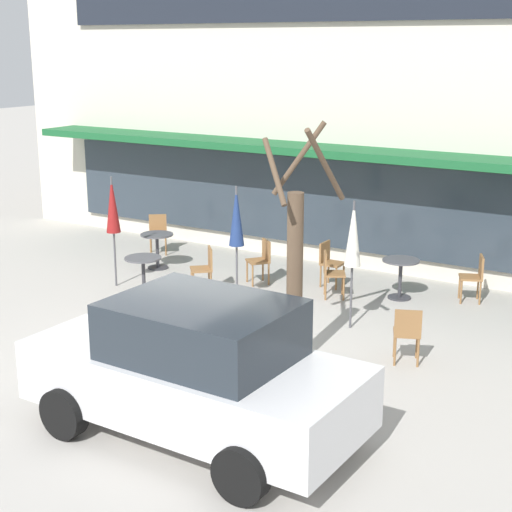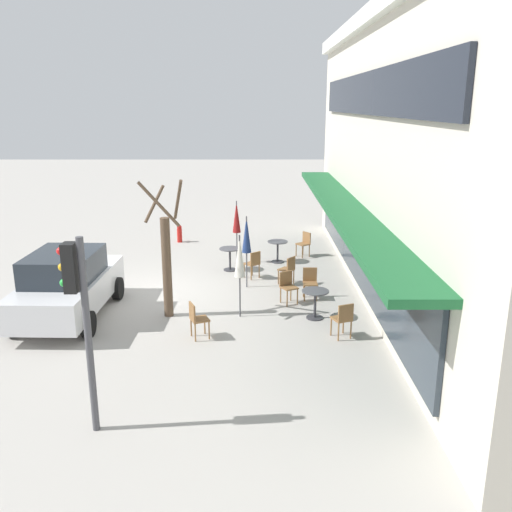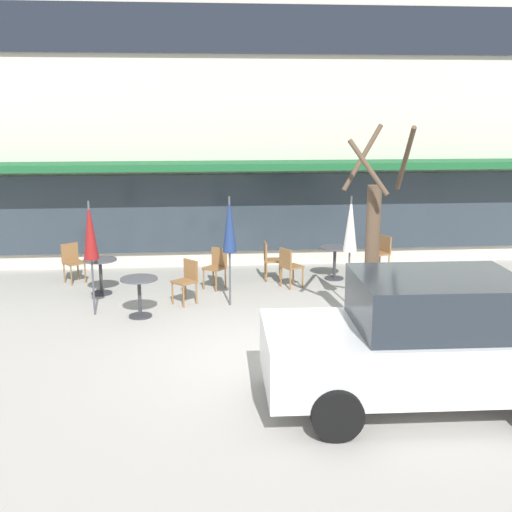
{
  "view_description": "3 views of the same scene",
  "coord_description": "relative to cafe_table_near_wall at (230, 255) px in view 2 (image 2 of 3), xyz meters",
  "views": [
    {
      "loc": [
        7.02,
        -9.0,
        4.68
      ],
      "look_at": [
        -0.1,
        2.66,
        0.96
      ],
      "focal_mm": 55.0,
      "sensor_mm": 36.0,
      "label": 1
    },
    {
      "loc": [
        15.11,
        2.96,
        5.38
      ],
      "look_at": [
        -0.4,
        2.97,
        1.02
      ],
      "focal_mm": 38.0,
      "sensor_mm": 36.0,
      "label": 2
    },
    {
      "loc": [
        -1.1,
        -9.66,
        3.88
      ],
      "look_at": [
        0.0,
        2.87,
        0.96
      ],
      "focal_mm": 45.0,
      "sensor_mm": 36.0,
      "label": 3
    }
  ],
  "objects": [
    {
      "name": "traffic_light_pole",
      "position": [
        9.25,
        -1.97,
        1.78
      ],
      "size": [
        0.26,
        0.43,
        3.4
      ],
      "color": "#47474C",
      "rests_on": "ground"
    },
    {
      "name": "street_tree",
      "position": [
        4.06,
        -1.43,
        1.04
      ],
      "size": [
        1.08,
        1.08,
        3.62
      ],
      "color": "brown",
      "rests_on": "ground"
    },
    {
      "name": "cafe_table_streetside",
      "position": [
        4.24,
        2.4,
        0.0
      ],
      "size": [
        0.7,
        0.7,
        0.76
      ],
      "color": "#333338",
      "rests_on": "ground"
    },
    {
      "name": "patio_umbrella_green_folded",
      "position": [
        4.12,
        0.45,
        1.11
      ],
      "size": [
        0.28,
        0.28,
        2.2
      ],
      "color": "#4C4C51",
      "rests_on": "ground"
    },
    {
      "name": "cafe_table_near_wall",
      "position": [
        0.0,
        0.0,
        0.0
      ],
      "size": [
        0.7,
        0.7,
        0.76
      ],
      "color": "#333338",
      "rests_on": "ground"
    },
    {
      "name": "cafe_chair_0",
      "position": [
        2.74,
        2.41,
        0.01
      ],
      "size": [
        0.4,
        0.4,
        0.89
      ],
      "color": "olive",
      "rests_on": "ground"
    },
    {
      "name": "cafe_chair_1",
      "position": [
        3.09,
        1.75,
        0.01
      ],
      "size": [
        0.54,
        0.54,
        0.89
      ],
      "color": "olive",
      "rests_on": "ground"
    },
    {
      "name": "building_facade",
      "position": [
        2.27,
        7.86,
        3.41
      ],
      "size": [
        18.08,
        9.1,
        7.86
      ],
      "color": "beige",
      "rests_on": "ground"
    },
    {
      "name": "cafe_chair_6",
      "position": [
        5.49,
        -0.53,
        0.01
      ],
      "size": [
        0.52,
        0.52,
        0.89
      ],
      "color": "olive",
      "rests_on": "ground"
    },
    {
      "name": "cafe_chair_2",
      "position": [
        5.5,
        2.93,
        0.01
      ],
      "size": [
        0.52,
        0.52,
        0.89
      ],
      "color": "olive",
      "rests_on": "ground"
    },
    {
      "name": "patio_umbrella_corner_open",
      "position": [
        1.74,
        0.59,
        1.11
      ],
      "size": [
        0.28,
        0.28,
        2.2
      ],
      "color": "#4C4C51",
      "rests_on": "ground"
    },
    {
      "name": "patio_umbrella_cream_folded",
      "position": [
        -0.88,
        0.2,
        1.11
      ],
      "size": [
        0.28,
        0.28,
        2.2
      ],
      "color": "#4C4C51",
      "rests_on": "ground"
    },
    {
      "name": "cafe_chair_4",
      "position": [
        0.88,
        0.78,
        0.01
      ],
      "size": [
        0.56,
        0.56,
        0.89
      ],
      "color": "olive",
      "rests_on": "ground"
    },
    {
      "name": "ground_plane",
      "position": [
        2.27,
        -2.1,
        -0.52
      ],
      "size": [
        80.0,
        80.0,
        0.0
      ],
      "primitive_type": "plane",
      "color": "#ADA8A0"
    },
    {
      "name": "fire_hydrant",
      "position": [
        -3.85,
        -2.21,
        -0.16
      ],
      "size": [
        0.36,
        0.2,
        0.71
      ],
      "color": "red",
      "rests_on": "ground"
    },
    {
      "name": "cafe_chair_3",
      "position": [
        1.51,
        1.86,
        0.01
      ],
      "size": [
        0.56,
        0.56,
        0.89
      ],
      "color": "olive",
      "rests_on": "ground"
    },
    {
      "name": "parked_sedan",
      "position": [
        4.11,
        -4.01,
        0.36
      ],
      "size": [
        4.24,
        2.1,
        1.76
      ],
      "color": "silver",
      "rests_on": "ground"
    },
    {
      "name": "cafe_chair_5",
      "position": [
        -1.73,
        2.64,
        0.01
      ],
      "size": [
        0.56,
        0.56,
        0.89
      ],
      "color": "olive",
      "rests_on": "ground"
    },
    {
      "name": "cafe_table_by_tree",
      "position": [
        -0.96,
        1.63,
        0.0
      ],
      "size": [
        0.7,
        0.7,
        0.76
      ],
      "color": "#333338",
      "rests_on": "ground"
    }
  ]
}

